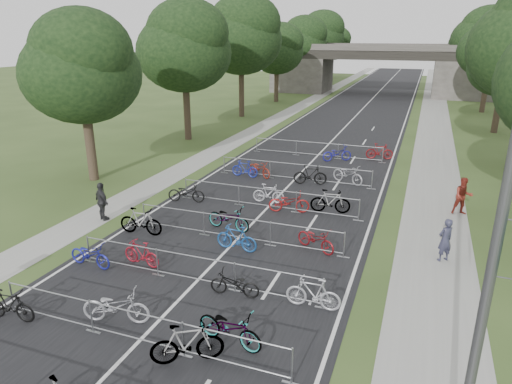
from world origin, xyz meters
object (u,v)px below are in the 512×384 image
overpass_bridge (379,69)px  lamppost (488,298)px  pedestrian_a (445,240)px  pedestrian_b (463,196)px  pedestrian_c (102,202)px

overpass_bridge → lamppost: 63.55m
lamppost → pedestrian_a: size_ratio=4.68×
overpass_bridge → lamppost: bearing=-82.5°
pedestrian_b → pedestrian_c: 17.36m
overpass_bridge → pedestrian_b: 48.33m
pedestrian_a → pedestrian_b: 5.61m
lamppost → pedestrian_a: bearing=90.2°
pedestrian_b → pedestrian_c: bearing=-172.2°
overpass_bridge → pedestrian_a: overpass_bridge is taller
pedestrian_b → pedestrian_c: (-16.00, -6.75, 0.00)m
pedestrian_b → overpass_bridge: bearing=85.9°
lamppost → pedestrian_c: bearing=149.6°
pedestrian_a → pedestrian_b: size_ratio=0.94×
lamppost → pedestrian_b: bearing=86.8°
pedestrian_a → overpass_bridge: bearing=-120.5°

